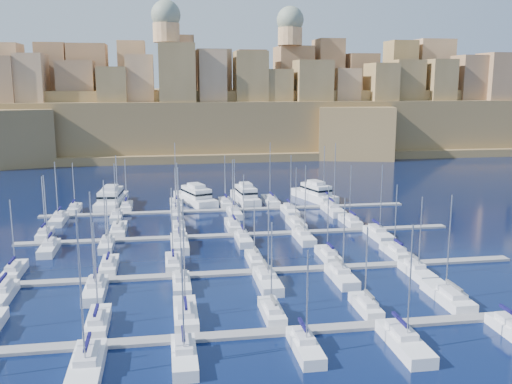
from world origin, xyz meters
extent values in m
plane|color=#030E33|center=(0.00, 0.00, 0.00)|extent=(600.00, 600.00, 0.00)
cube|color=slate|center=(0.00, -34.00, 0.20)|extent=(84.00, 2.00, 0.40)
cube|color=slate|center=(0.00, -12.00, 0.20)|extent=(84.00, 2.00, 0.40)
cube|color=slate|center=(0.00, 10.00, 0.20)|extent=(84.00, 2.00, 0.40)
cube|color=slate|center=(0.00, 32.00, 0.20)|extent=(84.00, 2.00, 0.40)
cube|color=white|center=(-22.87, -28.72, 0.51)|extent=(2.57, 8.56, 1.63)
cube|color=silver|center=(-22.87, -29.57, 1.68)|extent=(1.80, 3.85, 0.70)
cylinder|color=#9EA0A8|center=(-22.87, -28.29, 7.18)|extent=(0.18, 0.18, 11.71)
cube|color=#0D0B3F|center=(-22.87, -30.00, 2.73)|extent=(0.35, 3.43, 0.35)
cube|color=white|center=(-12.28, -28.18, 0.54)|extent=(2.89, 9.65, 1.68)
cube|color=silver|center=(-12.28, -29.14, 1.73)|extent=(2.03, 4.34, 0.70)
cylinder|color=#9EA0A8|center=(-12.28, -27.69, 8.38)|extent=(0.18, 0.18, 13.99)
cube|color=#0D0B3F|center=(-12.28, -29.62, 2.78)|extent=(0.35, 3.86, 0.35)
cube|color=white|center=(-1.43, -29.02, 0.50)|extent=(2.39, 7.95, 1.60)
cube|color=silver|center=(-1.43, -29.82, 1.65)|extent=(1.67, 3.58, 0.70)
cylinder|color=#9EA0A8|center=(-1.43, -28.63, 6.78)|extent=(0.18, 0.18, 10.96)
cube|color=#595B60|center=(-1.43, -30.22, 2.70)|extent=(0.35, 3.18, 0.35)
cube|color=white|center=(10.97, -29.18, 0.49)|extent=(2.29, 7.63, 1.58)
cube|color=silver|center=(10.97, -29.95, 1.63)|extent=(1.60, 3.44, 0.70)
cylinder|color=#9EA0A8|center=(10.97, -28.80, 6.25)|extent=(0.18, 0.18, 9.94)
cube|color=#595B60|center=(10.97, -30.33, 2.68)|extent=(0.35, 3.05, 0.35)
cube|color=white|center=(23.10, -27.79, 0.56)|extent=(3.13, 10.42, 1.72)
cube|color=silver|center=(23.10, -28.83, 1.77)|extent=(2.19, 4.69, 0.70)
cylinder|color=#9EA0A8|center=(23.10, -27.27, 8.05)|extent=(0.18, 0.18, 13.26)
cube|color=#595B60|center=(23.10, -29.35, 2.82)|extent=(0.35, 4.17, 0.35)
cube|color=white|center=(-22.80, -40.36, 0.57)|extent=(3.21, 10.71, 1.74)
cube|color=silver|center=(-22.80, -39.28, 1.79)|extent=(2.25, 4.82, 0.70)
cylinder|color=#9EA0A8|center=(-22.80, -40.89, 9.41)|extent=(0.18, 0.18, 15.96)
cube|color=#0D0B3F|center=(-22.80, -38.75, 2.84)|extent=(0.35, 4.28, 0.35)
cube|color=white|center=(-12.89, -39.42, 0.52)|extent=(2.65, 8.83, 1.64)
cube|color=silver|center=(-12.89, -38.53, 1.69)|extent=(1.85, 3.97, 0.70)
cylinder|color=#9EA0A8|center=(-12.89, -39.86, 7.08)|extent=(0.18, 0.18, 11.48)
cube|color=#0D0B3F|center=(-12.89, -38.09, 2.74)|extent=(0.35, 3.53, 0.35)
cube|color=white|center=(0.37, -39.28, 0.51)|extent=(2.57, 8.55, 1.63)
cube|color=silver|center=(0.37, -38.42, 1.68)|extent=(1.80, 3.85, 0.70)
cylinder|color=#9EA0A8|center=(0.37, -39.70, 6.61)|extent=(0.18, 0.18, 10.57)
cube|color=#0D0B3F|center=(0.37, -37.99, 2.73)|extent=(0.35, 3.42, 0.35)
cube|color=white|center=(11.56, -40.12, 0.56)|extent=(3.07, 10.24, 1.71)
cube|color=silver|center=(11.56, -39.10, 1.76)|extent=(2.15, 4.61, 0.70)
cylinder|color=#9EA0A8|center=(11.56, -40.63, 7.91)|extent=(0.18, 0.18, 13.00)
cube|color=#0D0B3F|center=(11.56, -38.59, 2.81)|extent=(0.35, 4.10, 0.35)
cube|color=silver|center=(25.44, -38.23, 1.65)|extent=(1.70, 3.64, 0.70)
cube|color=#0D0B3F|center=(25.44, -37.83, 2.70)|extent=(0.35, 3.23, 0.35)
cube|color=white|center=(-37.64, -6.95, 0.50)|extent=(2.43, 8.10, 1.61)
cube|color=silver|center=(-37.64, -7.76, 1.66)|extent=(1.70, 3.65, 0.70)
cylinder|color=#9EA0A8|center=(-37.64, -6.54, 6.55)|extent=(0.18, 0.18, 10.49)
cube|color=#0D0B3F|center=(-37.64, -8.16, 2.71)|extent=(0.35, 3.24, 0.35)
cube|color=white|center=(-23.45, -6.75, 0.51)|extent=(2.55, 8.50, 1.62)
cube|color=silver|center=(-23.45, -7.60, 1.67)|extent=(1.78, 3.82, 0.70)
cylinder|color=#9EA0A8|center=(-23.45, -6.33, 6.50)|extent=(0.18, 0.18, 10.35)
cube|color=#0D0B3F|center=(-23.45, -8.03, 2.72)|extent=(0.35, 3.40, 0.35)
cube|color=white|center=(-13.39, -6.84, 0.51)|extent=(2.50, 8.33, 1.62)
cube|color=silver|center=(-13.39, -7.67, 1.67)|extent=(1.75, 3.75, 0.70)
cylinder|color=#9EA0A8|center=(-13.39, -6.42, 7.08)|extent=(0.18, 0.18, 11.53)
cube|color=#0D0B3F|center=(-13.39, -8.09, 2.72)|extent=(0.35, 3.33, 0.35)
cube|color=white|center=(-0.13, -7.17, 0.49)|extent=(2.30, 7.65, 1.58)
cube|color=silver|center=(-0.13, -7.94, 1.63)|extent=(1.61, 3.44, 0.70)
cylinder|color=#9EA0A8|center=(-0.13, -6.79, 5.91)|extent=(0.18, 0.18, 9.25)
cube|color=#595B60|center=(-0.13, -8.32, 2.68)|extent=(0.35, 3.06, 0.35)
cube|color=white|center=(12.40, -6.86, 0.51)|extent=(2.48, 8.28, 1.61)
cube|color=silver|center=(12.40, -7.69, 1.66)|extent=(1.74, 3.73, 0.70)
cylinder|color=#9EA0A8|center=(12.40, -6.45, 6.92)|extent=(0.18, 0.18, 11.21)
cube|color=#0D0B3F|center=(12.40, -8.10, 2.71)|extent=(0.35, 3.31, 0.35)
cube|color=white|center=(24.38, -6.82, 0.51)|extent=(2.51, 8.35, 1.62)
cube|color=silver|center=(24.38, -7.66, 1.67)|extent=(1.75, 3.76, 0.70)
cylinder|color=#9EA0A8|center=(24.38, -6.41, 6.81)|extent=(0.18, 0.18, 10.98)
cube|color=#0D0B3F|center=(24.38, -8.08, 2.72)|extent=(0.35, 3.34, 0.35)
cube|color=white|center=(-36.86, -17.72, 0.54)|extent=(2.83, 9.44, 1.67)
cube|color=silver|center=(-36.86, -16.78, 1.72)|extent=(1.98, 4.25, 0.70)
cube|color=#0D0B3F|center=(-36.86, -16.30, 2.77)|extent=(0.35, 3.78, 0.35)
cube|color=white|center=(-24.38, -17.73, 0.54)|extent=(2.84, 9.46, 1.67)
cube|color=silver|center=(-24.38, -16.78, 1.72)|extent=(1.99, 4.26, 0.70)
cylinder|color=#9EA0A8|center=(-24.38, -18.20, 8.11)|extent=(0.18, 0.18, 13.48)
cube|color=#0D0B3F|center=(-24.38, -16.31, 2.77)|extent=(0.35, 3.78, 0.35)
cube|color=white|center=(-12.39, -17.19, 0.51)|extent=(2.52, 8.39, 1.62)
cube|color=silver|center=(-12.39, -16.35, 1.67)|extent=(1.76, 3.77, 0.70)
cylinder|color=#9EA0A8|center=(-12.39, -17.61, 7.08)|extent=(0.18, 0.18, 11.52)
cube|color=#595B60|center=(-12.39, -15.94, 2.72)|extent=(0.35, 3.35, 0.35)
cube|color=white|center=(0.06, -17.97, 0.55)|extent=(2.98, 9.94, 1.70)
cube|color=silver|center=(0.06, -16.97, 1.75)|extent=(2.09, 4.47, 0.70)
cylinder|color=#9EA0A8|center=(0.06, -18.46, 7.11)|extent=(0.18, 0.18, 11.42)
cube|color=#595B60|center=(0.06, -16.48, 2.80)|extent=(0.35, 3.97, 0.35)
cube|color=white|center=(11.40, -17.65, 0.53)|extent=(2.79, 9.30, 1.67)
cube|color=silver|center=(11.40, -16.72, 1.72)|extent=(1.95, 4.19, 0.70)
cylinder|color=#9EA0A8|center=(11.40, -18.12, 7.06)|extent=(0.18, 0.18, 11.39)
cube|color=#595B60|center=(11.40, -16.26, 2.77)|extent=(0.35, 3.72, 0.35)
cube|color=white|center=(23.48, -17.44, 0.52)|extent=(2.66, 8.87, 1.64)
cube|color=silver|center=(23.48, -16.55, 1.69)|extent=(1.86, 3.99, 0.70)
cylinder|color=#9EA0A8|center=(23.48, -17.88, 6.93)|extent=(0.18, 0.18, 11.17)
cube|color=#595B60|center=(23.48, -16.10, 2.74)|extent=(0.35, 3.55, 0.35)
cube|color=white|center=(-37.30, 14.89, 0.49)|extent=(2.33, 7.77, 1.59)
cube|color=silver|center=(-37.30, 14.11, 1.64)|extent=(1.63, 3.50, 0.70)
cylinder|color=#9EA0A8|center=(-37.30, 15.28, 6.53)|extent=(0.18, 0.18, 10.49)
cube|color=#0D0B3F|center=(-37.30, 13.72, 2.69)|extent=(0.35, 3.11, 0.35)
cube|color=white|center=(-23.56, 15.77, 0.54)|extent=(2.86, 9.55, 1.68)
cube|color=silver|center=(-23.56, 14.82, 1.73)|extent=(2.00, 4.30, 0.70)
cylinder|color=#9EA0A8|center=(-23.56, 16.25, 8.38)|extent=(0.18, 0.18, 14.00)
cube|color=#595B60|center=(-23.56, 14.34, 2.78)|extent=(0.35, 3.82, 0.35)
cube|color=white|center=(-11.92, 15.25, 0.51)|extent=(2.55, 8.51, 1.63)
cube|color=silver|center=(-11.92, 14.40, 1.68)|extent=(1.79, 3.83, 0.70)
cylinder|color=#9EA0A8|center=(-11.92, 15.68, 7.55)|extent=(0.18, 0.18, 12.45)
cube|color=#0D0B3F|center=(-11.92, 13.98, 2.73)|extent=(0.35, 3.40, 0.35)
cube|color=white|center=(-0.88, 15.58, 0.53)|extent=(2.75, 9.16, 1.66)
cube|color=silver|center=(-0.88, 14.66, 1.71)|extent=(1.92, 4.12, 0.70)
cylinder|color=#9EA0A8|center=(-0.88, 16.04, 7.74)|extent=(0.18, 0.18, 12.76)
cube|color=#0D0B3F|center=(-0.88, 14.21, 2.76)|extent=(0.35, 3.66, 0.35)
cube|color=white|center=(12.15, 15.38, 0.52)|extent=(2.63, 8.77, 1.64)
cube|color=silver|center=(12.15, 14.51, 1.69)|extent=(1.84, 3.95, 0.70)
cylinder|color=#9EA0A8|center=(12.15, 15.82, 6.79)|extent=(0.18, 0.18, 10.90)
cube|color=#595B60|center=(12.15, 14.07, 2.74)|extent=(0.35, 3.51, 0.35)
cube|color=white|center=(23.76, 15.37, 0.52)|extent=(2.62, 8.74, 1.64)
cube|color=silver|center=(23.76, 14.49, 1.69)|extent=(1.83, 3.93, 0.70)
cylinder|color=#9EA0A8|center=(23.76, 15.80, 6.91)|extent=(0.18, 0.18, 11.15)
cube|color=#0D0B3F|center=(23.76, 14.06, 2.74)|extent=(0.35, 3.49, 0.35)
cube|color=white|center=(-34.71, 4.59, 0.52)|extent=(2.64, 8.82, 1.64)
cube|color=silver|center=(-34.71, 5.47, 1.69)|extent=(1.85, 3.97, 0.70)
cylinder|color=#9EA0A8|center=(-34.71, 4.15, 7.56)|extent=(0.18, 0.18, 12.44)
cube|color=#0D0B3F|center=(-34.71, 5.91, 2.74)|extent=(0.35, 3.53, 0.35)
cube|color=white|center=(-24.91, 5.04, 0.50)|extent=(2.38, 7.92, 1.60)
cube|color=silver|center=(-24.91, 5.83, 1.65)|extent=(1.66, 3.57, 0.70)
cylinder|color=#9EA0A8|center=(-24.91, 4.64, 6.92)|extent=(0.18, 0.18, 11.26)
cube|color=#595B60|center=(-24.91, 6.23, 2.70)|extent=(0.35, 3.17, 0.35)
cube|color=white|center=(-12.05, 3.83, 0.56)|extent=(3.10, 10.35, 1.72)
cube|color=silver|center=(-12.05, 4.86, 1.77)|extent=(2.17, 4.66, 0.70)
cylinder|color=#9EA0A8|center=(-12.05, 3.31, 8.06)|extent=(0.18, 0.18, 13.29)
cube|color=#0D0B3F|center=(-12.05, 5.38, 2.82)|extent=(0.35, 4.14, 0.35)
cube|color=white|center=(-0.27, 4.88, 0.51)|extent=(2.47, 8.23, 1.61)
cube|color=silver|center=(-0.27, 5.71, 1.66)|extent=(1.73, 3.71, 0.70)
cylinder|color=#9EA0A8|center=(-0.27, 4.47, 7.09)|extent=(0.18, 0.18, 11.56)
cube|color=#0D0B3F|center=(-0.27, 6.12, 2.71)|extent=(0.35, 3.29, 0.35)
cube|color=white|center=(11.12, 4.53, 0.52)|extent=(2.68, 8.93, 1.65)
cube|color=silver|center=(11.12, 5.43, 1.70)|extent=(1.88, 4.02, 0.70)
cylinder|color=#9EA0A8|center=(11.12, 4.09, 7.87)|extent=(0.18, 0.18, 13.05)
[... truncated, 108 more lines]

